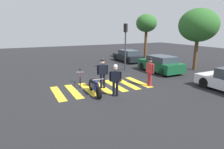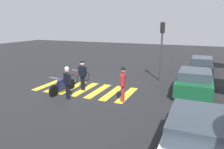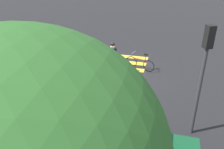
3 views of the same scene
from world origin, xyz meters
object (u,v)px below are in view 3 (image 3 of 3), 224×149
at_px(officer_by_motorcycle, 113,56).
at_px(traffic_light_pole, 204,66).
at_px(pedestrian_bystander, 76,79).
at_px(police_motorcycle, 102,59).
at_px(leaning_bicycle, 140,63).
at_px(officer_on_foot, 83,55).

xyz_separation_m(officer_by_motorcycle, traffic_light_pole, (-3.96, 3.83, 1.61)).
distance_m(officer_by_motorcycle, pedestrian_bystander, 2.98).
distance_m(police_motorcycle, pedestrian_bystander, 3.75).
bearing_deg(traffic_light_pole, police_motorcycle, -44.30).
distance_m(police_motorcycle, leaning_bicycle, 2.18).
distance_m(police_motorcycle, traffic_light_pole, 7.06).
height_order(officer_by_motorcycle, pedestrian_bystander, officer_by_motorcycle).
relative_size(police_motorcycle, pedestrian_bystander, 1.16).
bearing_deg(officer_on_foot, pedestrian_bystander, 105.07).
distance_m(leaning_bicycle, officer_on_foot, 3.20).
height_order(police_motorcycle, leaning_bicycle, police_motorcycle).
xyz_separation_m(leaning_bicycle, officer_on_foot, (2.95, 1.05, 0.63)).
height_order(pedestrian_bystander, traffic_light_pole, traffic_light_pole).
distance_m(police_motorcycle, officer_on_foot, 1.30).
relative_size(leaning_bicycle, traffic_light_pole, 0.42).
bearing_deg(traffic_light_pole, pedestrian_bystander, -11.47).
height_order(officer_on_foot, pedestrian_bystander, pedestrian_bystander).
height_order(leaning_bicycle, officer_on_foot, officer_on_foot).
height_order(police_motorcycle, officer_by_motorcycle, officer_by_motorcycle).
bearing_deg(officer_by_motorcycle, leaning_bicycle, -142.86).
relative_size(police_motorcycle, traffic_light_pole, 0.53).
xyz_separation_m(officer_on_foot, pedestrian_bystander, (-0.76, 2.81, 0.07)).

